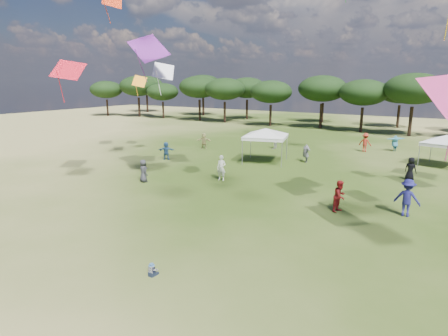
{
  "coord_description": "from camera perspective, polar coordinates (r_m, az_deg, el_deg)",
  "views": [
    {
      "loc": [
        8.0,
        -6.64,
        6.68
      ],
      "look_at": [
        0.16,
        6.0,
        3.18
      ],
      "focal_mm": 30.0,
      "sensor_mm": 36.0,
      "label": 1
    }
  ],
  "objects": [
    {
      "name": "ground",
      "position": [
        12.36,
        -16.51,
        -20.09
      ],
      "size": [
        140.0,
        140.0,
        0.0
      ],
      "primitive_type": "plane",
      "color": "#334915",
      "rests_on": "ground"
    },
    {
      "name": "toddler",
      "position": [
        13.76,
        -10.88,
        -15.06
      ],
      "size": [
        0.32,
        0.35,
        0.48
      ],
      "rotation": [
        0.0,
        0.0,
        -0.03
      ],
      "color": "black",
      "rests_on": "ground"
    },
    {
      "name": "tree_line",
      "position": [
        54.35,
        26.37,
        10.57
      ],
      "size": [
        108.78,
        17.63,
        7.77
      ],
      "color": "black",
      "rests_on": "ground"
    },
    {
      "name": "tent_left",
      "position": [
        31.02,
        6.38,
        5.81
      ],
      "size": [
        6.53,
        6.53,
        3.14
      ],
      "rotation": [
        0.0,
        0.0,
        0.27
      ],
      "color": "gray",
      "rests_on": "ground"
    },
    {
      "name": "tent_right",
      "position": [
        34.1,
        30.96,
        4.16
      ],
      "size": [
        6.25,
        6.25,
        2.84
      ],
      "rotation": [
        0.0,
        0.0,
        -0.22
      ],
      "color": "gray",
      "rests_on": "ground"
    },
    {
      "name": "festival_crowd",
      "position": [
        29.87,
        17.05,
        1.38
      ],
      "size": [
        29.08,
        22.25,
        1.92
      ],
      "color": "#16214F",
      "rests_on": "ground"
    }
  ]
}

